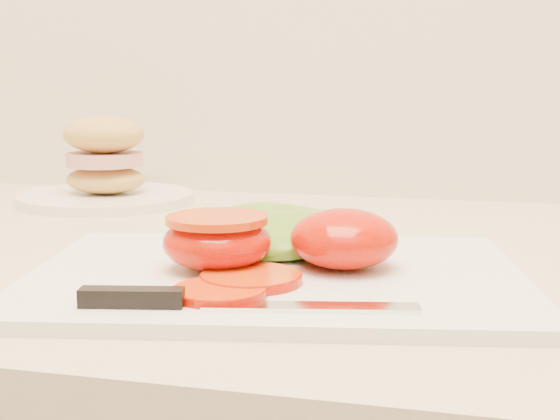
# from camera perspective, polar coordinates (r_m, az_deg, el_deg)

# --- Properties ---
(cutting_board) EXTENTS (0.41, 0.33, 0.01)m
(cutting_board) POSITION_cam_1_polar(r_m,az_deg,el_deg) (0.59, -0.23, -4.91)
(cutting_board) COLOR white
(cutting_board) RESTS_ON counter
(tomato_half_dome) EXTENTS (0.08, 0.08, 0.05)m
(tomato_half_dome) POSITION_cam_1_polar(r_m,az_deg,el_deg) (0.60, 4.71, -2.10)
(tomato_half_dome) COLOR red
(tomato_half_dome) RESTS_ON cutting_board
(tomato_half_cut) EXTENTS (0.08, 0.08, 0.04)m
(tomato_half_cut) POSITION_cam_1_polar(r_m,az_deg,el_deg) (0.59, -4.61, -2.19)
(tomato_half_cut) COLOR red
(tomato_half_cut) RESTS_ON cutting_board
(tomato_slice_0) EXTENTS (0.07, 0.07, 0.01)m
(tomato_slice_0) POSITION_cam_1_polar(r_m,az_deg,el_deg) (0.56, -2.15, -5.00)
(tomato_slice_0) COLOR #CF500F
(tomato_slice_0) RESTS_ON cutting_board
(tomato_slice_1) EXTENTS (0.06, 0.06, 0.01)m
(tomato_slice_1) POSITION_cam_1_polar(r_m,az_deg,el_deg) (0.53, -4.46, -5.98)
(tomato_slice_1) COLOR #CF500F
(tomato_slice_1) RESTS_ON cutting_board
(lettuce_leaf_0) EXTENTS (0.19, 0.16, 0.03)m
(lettuce_leaf_0) POSITION_cam_1_polar(r_m,az_deg,el_deg) (0.67, -1.15, -1.55)
(lettuce_leaf_0) COLOR #62A52B
(lettuce_leaf_0) RESTS_ON cutting_board
(lettuce_leaf_1) EXTENTS (0.14, 0.15, 0.03)m
(lettuce_leaf_1) POSITION_cam_1_polar(r_m,az_deg,el_deg) (0.67, 2.84, -1.66)
(lettuce_leaf_1) COLOR #62A52B
(lettuce_leaf_1) RESTS_ON cutting_board
(knife) EXTENTS (0.22, 0.06, 0.01)m
(knife) POSITION_cam_1_polar(r_m,az_deg,el_deg) (0.50, -5.78, -6.66)
(knife) COLOR silver
(knife) RESTS_ON cutting_board
(sandwich_plate) EXTENTS (0.22, 0.22, 0.11)m
(sandwich_plate) POSITION_cam_1_polar(r_m,az_deg,el_deg) (0.99, -12.67, 2.69)
(sandwich_plate) COLOR white
(sandwich_plate) RESTS_ON counter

